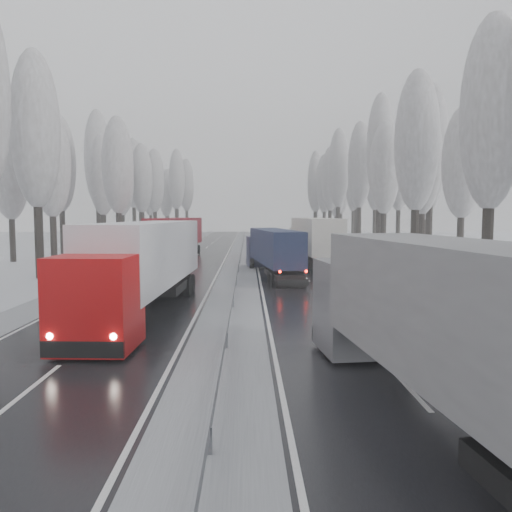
{
  "coord_description": "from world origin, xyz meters",
  "views": [
    {
      "loc": [
        0.77,
        -13.68,
        4.83
      ],
      "look_at": [
        1.32,
        18.21,
        2.2
      ],
      "focal_mm": 35.0,
      "sensor_mm": 36.0,
      "label": 1
    }
  ],
  "objects_px": {
    "box_truck_distant": "(272,234)",
    "truck_red_red": "(173,235)",
    "truck_red_white": "(144,261)",
    "truck_blue_box": "(272,249)",
    "truck_grey_tarp": "(465,328)",
    "truck_cream_box": "(313,238)"
  },
  "relations": [
    {
      "from": "truck_cream_box",
      "to": "truck_red_white",
      "type": "distance_m",
      "value": 26.15
    },
    {
      "from": "truck_red_white",
      "to": "truck_blue_box",
      "type": "bearing_deg",
      "value": 68.21
    },
    {
      "from": "truck_blue_box",
      "to": "truck_red_white",
      "type": "bearing_deg",
      "value": -121.42
    },
    {
      "from": "truck_cream_box",
      "to": "box_truck_distant",
      "type": "relative_size",
      "value": 2.56
    },
    {
      "from": "box_truck_distant",
      "to": "truck_red_white",
      "type": "relative_size",
      "value": 0.39
    },
    {
      "from": "truck_red_red",
      "to": "truck_grey_tarp",
      "type": "bearing_deg",
      "value": -66.56
    },
    {
      "from": "box_truck_distant",
      "to": "truck_red_red",
      "type": "height_order",
      "value": "truck_red_red"
    },
    {
      "from": "truck_grey_tarp",
      "to": "truck_red_red",
      "type": "relative_size",
      "value": 0.94
    },
    {
      "from": "truck_blue_box",
      "to": "box_truck_distant",
      "type": "relative_size",
      "value": 2.1
    },
    {
      "from": "truck_grey_tarp",
      "to": "truck_red_red",
      "type": "distance_m",
      "value": 46.4
    },
    {
      "from": "truck_red_white",
      "to": "box_truck_distant",
      "type": "bearing_deg",
      "value": 84.62
    },
    {
      "from": "box_truck_distant",
      "to": "truck_red_red",
      "type": "bearing_deg",
      "value": -101.41
    },
    {
      "from": "truck_cream_box",
      "to": "box_truck_distant",
      "type": "xyz_separation_m",
      "value": [
        -1.61,
        45.51,
        -1.37
      ]
    },
    {
      "from": "truck_grey_tarp",
      "to": "truck_red_white",
      "type": "distance_m",
      "value": 16.78
    },
    {
      "from": "truck_red_white",
      "to": "truck_grey_tarp",
      "type": "bearing_deg",
      "value": -52.73
    },
    {
      "from": "box_truck_distant",
      "to": "truck_red_white",
      "type": "xyz_separation_m",
      "value": [
        -9.68,
        -69.1,
        1.33
      ]
    },
    {
      "from": "truck_red_red",
      "to": "truck_red_white",
      "type": "bearing_deg",
      "value": -76.57
    },
    {
      "from": "truck_blue_box",
      "to": "truck_grey_tarp",
      "type": "bearing_deg",
      "value": -91.98
    },
    {
      "from": "truck_grey_tarp",
      "to": "truck_blue_box",
      "type": "bearing_deg",
      "value": 88.77
    },
    {
      "from": "truck_cream_box",
      "to": "box_truck_distant",
      "type": "bearing_deg",
      "value": 90.61
    },
    {
      "from": "truck_cream_box",
      "to": "truck_grey_tarp",
      "type": "bearing_deg",
      "value": -94.07
    },
    {
      "from": "truck_blue_box",
      "to": "box_truck_distant",
      "type": "height_order",
      "value": "truck_blue_box"
    }
  ]
}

